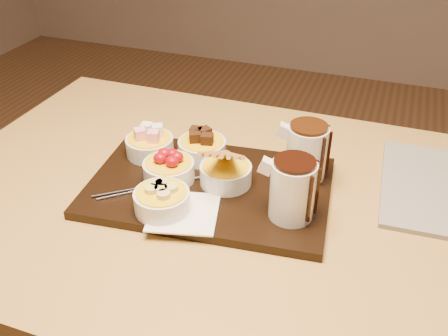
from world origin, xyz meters
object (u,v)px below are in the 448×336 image
(serving_board, at_px, (210,187))
(dining_table, at_px, (231,234))
(pitcher_milk_chocolate, at_px, (306,153))
(bowl_strawberries, at_px, (169,171))
(pitcher_dark_chocolate, at_px, (292,190))

(serving_board, bearing_deg, dining_table, -5.82)
(serving_board, xyz_separation_m, pitcher_milk_chocolate, (0.17, 0.09, 0.06))
(dining_table, xyz_separation_m, bowl_strawberries, (-0.12, -0.01, 0.14))
(bowl_strawberries, bearing_deg, serving_board, 9.50)
(dining_table, xyz_separation_m, pitcher_milk_chocolate, (0.12, 0.09, 0.17))
(pitcher_dark_chocolate, bearing_deg, serving_board, 160.02)
(dining_table, relative_size, pitcher_milk_chocolate, 11.13)
(serving_board, bearing_deg, pitcher_dark_chocolate, -19.98)
(dining_table, height_order, serving_board, serving_board)
(dining_table, height_order, pitcher_milk_chocolate, pitcher_milk_chocolate)
(bowl_strawberries, xyz_separation_m, pitcher_milk_chocolate, (0.25, 0.10, 0.03))
(pitcher_dark_chocolate, height_order, pitcher_milk_chocolate, same)
(pitcher_milk_chocolate, bearing_deg, serving_board, -158.20)
(dining_table, bearing_deg, pitcher_milk_chocolate, 35.69)
(dining_table, xyz_separation_m, serving_board, (-0.04, -0.00, 0.11))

